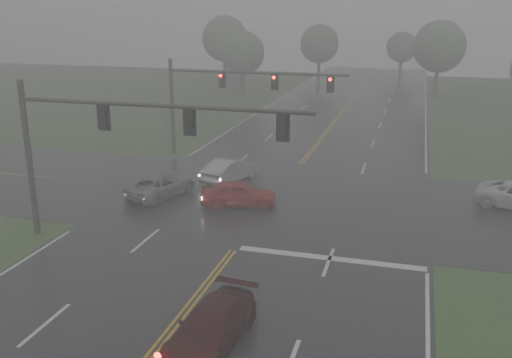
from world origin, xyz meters
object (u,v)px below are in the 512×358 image
(sedan_maroon, at_px, (212,345))
(sedan_red, at_px, (239,206))
(sedan_silver, at_px, (231,181))
(car_grey, at_px, (162,196))
(signal_gantry_far, at_px, (224,90))
(signal_gantry_near, at_px, (107,133))

(sedan_maroon, bearing_deg, sedan_red, 109.07)
(sedan_silver, bearing_deg, car_grey, 72.88)
(sedan_silver, relative_size, car_grey, 0.95)
(car_grey, bearing_deg, signal_gantry_far, -77.86)
(car_grey, distance_m, signal_gantry_near, 8.94)
(sedan_red, xyz_separation_m, signal_gantry_near, (-4.18, -6.68, 5.43))
(sedan_silver, xyz_separation_m, signal_gantry_near, (-2.19, -11.22, 5.43))
(signal_gantry_far, bearing_deg, sedan_silver, -67.83)
(sedan_red, bearing_deg, signal_gantry_far, 5.61)
(sedan_maroon, distance_m, sedan_red, 14.07)
(sedan_red, relative_size, sedan_silver, 0.95)
(sedan_maroon, distance_m, sedan_silver, 18.97)
(signal_gantry_near, xyz_separation_m, signal_gantry_far, (-0.17, 17.02, -0.29))
(sedan_silver, relative_size, signal_gantry_far, 0.34)
(car_grey, xyz_separation_m, signal_gantry_far, (0.64, 9.96, 5.14))
(signal_gantry_near, height_order, signal_gantry_far, signal_gantry_near)
(sedan_silver, xyz_separation_m, car_grey, (-3.00, -4.16, 0.00))
(sedan_maroon, xyz_separation_m, signal_gantry_near, (-7.54, 6.98, 5.43))
(sedan_maroon, height_order, sedan_silver, sedan_silver)
(car_grey, relative_size, signal_gantry_far, 0.36)
(sedan_maroon, height_order, sedan_red, sedan_red)
(car_grey, bearing_deg, sedan_red, -168.54)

